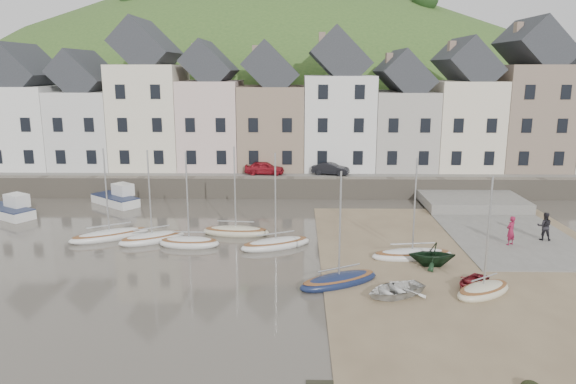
{
  "coord_description": "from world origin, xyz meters",
  "views": [
    {
      "loc": [
        0.69,
        -29.84,
        11.12
      ],
      "look_at": [
        0.0,
        6.0,
        3.0
      ],
      "focal_mm": 33.97,
      "sensor_mm": 36.0,
      "label": 1
    }
  ],
  "objects_px": {
    "person_dark": "(544,226)",
    "car_right": "(331,169)",
    "rowboat_red": "(473,284)",
    "person_red": "(511,231)",
    "rowboat_white": "(395,290)",
    "rowboat_green": "(432,254)",
    "sailboat_0": "(110,235)",
    "car_left": "(265,168)"
  },
  "relations": [
    {
      "from": "sailboat_0",
      "to": "rowboat_red",
      "type": "bearing_deg",
      "value": -20.91
    },
    {
      "from": "rowboat_green",
      "to": "car_right",
      "type": "bearing_deg",
      "value": -164.09
    },
    {
      "from": "rowboat_white",
      "to": "rowboat_red",
      "type": "xyz_separation_m",
      "value": [
        4.17,
        0.93,
        -0.04
      ]
    },
    {
      "from": "rowboat_red",
      "to": "person_red",
      "type": "distance_m",
      "value": 8.52
    },
    {
      "from": "sailboat_0",
      "to": "rowboat_white",
      "type": "relative_size",
      "value": 1.98
    },
    {
      "from": "rowboat_red",
      "to": "rowboat_white",
      "type": "bearing_deg",
      "value": -131.5
    },
    {
      "from": "rowboat_green",
      "to": "person_red",
      "type": "relative_size",
      "value": 1.4
    },
    {
      "from": "rowboat_white",
      "to": "car_left",
      "type": "relative_size",
      "value": 0.88
    },
    {
      "from": "rowboat_green",
      "to": "rowboat_red",
      "type": "xyz_separation_m",
      "value": [
        1.31,
        -3.39,
        -0.4
      ]
    },
    {
      "from": "person_red",
      "to": "car_left",
      "type": "height_order",
      "value": "car_left"
    },
    {
      "from": "rowboat_green",
      "to": "rowboat_red",
      "type": "bearing_deg",
      "value": 23.43
    },
    {
      "from": "sailboat_0",
      "to": "person_red",
      "type": "height_order",
      "value": "sailboat_0"
    },
    {
      "from": "rowboat_red",
      "to": "car_left",
      "type": "distance_m",
      "value": 26.03
    },
    {
      "from": "rowboat_green",
      "to": "car_left",
      "type": "relative_size",
      "value": 0.73
    },
    {
      "from": "person_red",
      "to": "person_dark",
      "type": "height_order",
      "value": "person_red"
    },
    {
      "from": "rowboat_green",
      "to": "car_right",
      "type": "height_order",
      "value": "car_right"
    },
    {
      "from": "person_dark",
      "to": "car_right",
      "type": "xyz_separation_m",
      "value": [
        -13.19,
        14.75,
        1.11
      ]
    },
    {
      "from": "rowboat_green",
      "to": "person_red",
      "type": "xyz_separation_m",
      "value": [
        5.88,
        3.76,
        0.31
      ]
    },
    {
      "from": "person_red",
      "to": "car_right",
      "type": "height_order",
      "value": "car_right"
    },
    {
      "from": "rowboat_red",
      "to": "car_right",
      "type": "bearing_deg",
      "value": 140.59
    },
    {
      "from": "person_red",
      "to": "rowboat_white",
      "type": "bearing_deg",
      "value": 9.19
    },
    {
      "from": "rowboat_white",
      "to": "car_left",
      "type": "distance_m",
      "value": 25.24
    },
    {
      "from": "rowboat_white",
      "to": "person_dark",
      "type": "distance_m",
      "value": 14.58
    },
    {
      "from": "sailboat_0",
      "to": "car_right",
      "type": "relative_size",
      "value": 1.86
    },
    {
      "from": "car_left",
      "to": "car_right",
      "type": "relative_size",
      "value": 1.06
    },
    {
      "from": "car_left",
      "to": "car_right",
      "type": "distance_m",
      "value": 6.08
    },
    {
      "from": "rowboat_white",
      "to": "car_right",
      "type": "bearing_deg",
      "value": 156.24
    },
    {
      "from": "sailboat_0",
      "to": "person_dark",
      "type": "distance_m",
      "value": 28.79
    },
    {
      "from": "sailboat_0",
      "to": "person_red",
      "type": "xyz_separation_m",
      "value": [
        26.19,
        -1.11,
        0.8
      ]
    },
    {
      "from": "person_dark",
      "to": "rowboat_green",
      "type": "bearing_deg",
      "value": 43.73
    },
    {
      "from": "rowboat_white",
      "to": "person_red",
      "type": "height_order",
      "value": "person_red"
    },
    {
      "from": "car_right",
      "to": "rowboat_white",
      "type": "bearing_deg",
      "value": -160.61
    },
    {
      "from": "rowboat_green",
      "to": "sailboat_0",
      "type": "bearing_deg",
      "value": -101.14
    },
    {
      "from": "rowboat_white",
      "to": "person_dark",
      "type": "relative_size",
      "value": 1.71
    },
    {
      "from": "rowboat_green",
      "to": "rowboat_red",
      "type": "height_order",
      "value": "rowboat_green"
    },
    {
      "from": "rowboat_white",
      "to": "rowboat_green",
      "type": "xyz_separation_m",
      "value": [
        2.87,
        4.32,
        0.36
      ]
    },
    {
      "from": "car_right",
      "to": "person_dark",
      "type": "bearing_deg",
      "value": -123.23
    },
    {
      "from": "rowboat_red",
      "to": "car_left",
      "type": "height_order",
      "value": "car_left"
    },
    {
      "from": "rowboat_green",
      "to": "car_right",
      "type": "distance_m",
      "value": 20.18
    },
    {
      "from": "car_left",
      "to": "sailboat_0",
      "type": "bearing_deg",
      "value": 151.85
    },
    {
      "from": "person_red",
      "to": "car_left",
      "type": "relative_size",
      "value": 0.52
    },
    {
      "from": "sailboat_0",
      "to": "car_right",
      "type": "xyz_separation_m",
      "value": [
        15.59,
        14.7,
        1.9
      ]
    }
  ]
}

